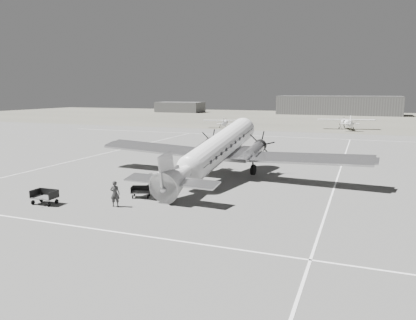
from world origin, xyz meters
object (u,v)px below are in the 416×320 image
(hangar_main, at_px, (338,105))
(ground_crew, at_px, (115,194))
(shed_secondary, at_px, (180,107))
(baggage_cart_near, at_px, (141,192))
(dc3_airliner, at_px, (216,152))
(passenger, at_px, (161,180))
(ramp_agent, at_px, (151,183))
(light_plane_left, at_px, (225,124))
(light_plane_right, at_px, (347,124))
(baggage_cart_far, at_px, (45,197))

(hangar_main, xyz_separation_m, ground_crew, (-7.25, -129.43, -2.36))
(shed_secondary, bearing_deg, baggage_cart_near, -66.37)
(dc3_airliner, relative_size, passenger, 17.41)
(hangar_main, bearing_deg, ramp_agent, -93.08)
(light_plane_left, bearing_deg, light_plane_right, 0.28)
(hangar_main, distance_m, light_plane_right, 60.43)
(passenger, bearing_deg, light_plane_left, -3.60)
(shed_secondary, distance_m, baggage_cart_near, 132.68)
(dc3_airliner, xyz_separation_m, ground_crew, (-3.68, -10.93, -1.70))
(passenger, bearing_deg, shed_secondary, 7.28)
(baggage_cart_far, bearing_deg, light_plane_left, 95.64)
(shed_secondary, xyz_separation_m, light_plane_left, (39.91, -61.89, -0.96))
(baggage_cart_near, height_order, ramp_agent, ramp_agent)
(light_plane_right, bearing_deg, light_plane_left, -176.55)
(shed_secondary, height_order, light_plane_right, shed_secondary)
(light_plane_left, height_order, baggage_cart_far, light_plane_left)
(light_plane_right, bearing_deg, hangar_main, 83.98)
(hangar_main, distance_m, ramp_agent, 125.38)
(shed_secondary, bearing_deg, ramp_agent, -66.09)
(baggage_cart_near, height_order, passenger, passenger)
(dc3_airliner, height_order, light_plane_right, dc3_airliner)
(hangar_main, distance_m, shed_secondary, 60.22)
(light_plane_right, xyz_separation_m, ground_crew, (-12.80, -69.29, -0.31))
(passenger, bearing_deg, light_plane_right, -27.80)
(baggage_cart_far, bearing_deg, ramp_agent, 43.00)
(baggage_cart_near, bearing_deg, light_plane_right, 59.37)
(baggage_cart_far, distance_m, passenger, 9.19)
(passenger, bearing_deg, dc3_airliner, -47.76)
(dc3_airliner, height_order, ramp_agent, dc3_airliner)
(passenger, bearing_deg, hangar_main, -20.01)
(light_plane_right, relative_size, ground_crew, 6.41)
(shed_secondary, relative_size, passenger, 11.30)
(ramp_agent, bearing_deg, light_plane_left, -1.67)
(shed_secondary, distance_m, baggage_cart_far, 134.43)
(shed_secondary, relative_size, light_plane_right, 1.49)
(light_plane_left, height_order, ramp_agent, light_plane_left)
(shed_secondary, height_order, ground_crew, shed_secondary)
(shed_secondary, distance_m, dc3_airliner, 126.76)
(light_plane_left, distance_m, baggage_cart_near, 61.12)
(hangar_main, bearing_deg, passenger, -93.07)
(dc3_airliner, bearing_deg, light_plane_right, 85.25)
(light_plane_left, distance_m, ground_crew, 63.85)
(ramp_agent, distance_m, passenger, 1.55)
(baggage_cart_near, relative_size, ground_crew, 0.82)
(light_plane_right, relative_size, passenger, 7.60)
(dc3_airliner, bearing_deg, ramp_agent, -111.29)
(shed_secondary, bearing_deg, light_plane_left, -57.18)
(passenger, bearing_deg, ramp_agent, 158.93)
(ground_crew, distance_m, ramp_agent, 4.29)
(shed_secondary, bearing_deg, dc3_airliner, -63.56)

